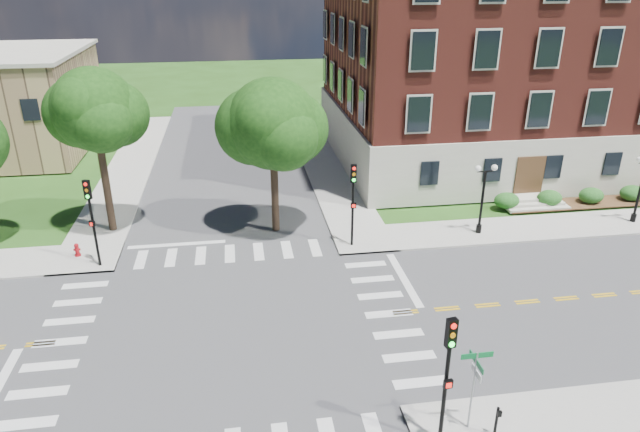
{
  "coord_description": "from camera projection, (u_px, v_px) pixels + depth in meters",
  "views": [
    {
      "loc": [
        0.71,
        -21.51,
        14.62
      ],
      "look_at": [
        4.66,
        4.4,
        3.2
      ],
      "focal_mm": 32.0,
      "sensor_mm": 36.0,
      "label": 1
    }
  ],
  "objects": [
    {
      "name": "road_ew",
      "position": [
        231.0,
        328.0,
        25.23
      ],
      "size": [
        90.0,
        12.0,
        0.01
      ],
      "primitive_type": "cube",
      "color": "#3D3D3F",
      "rests_on": "ground"
    },
    {
      "name": "shrub_row",
      "position": [
        630.0,
        202.0,
        38.75
      ],
      "size": [
        18.0,
        2.0,
        1.3
      ],
      "primitive_type": null,
      "color": "#1C4818",
      "rests_on": "ground"
    },
    {
      "name": "fire_hydrant",
      "position": [
        77.0,
        250.0,
        31.14
      ],
      "size": [
        0.35,
        0.35,
        0.75
      ],
      "color": "maroon",
      "rests_on": "ground"
    },
    {
      "name": "sidewalk_ne",
      "position": [
        443.0,
        187.0,
        41.26
      ],
      "size": [
        34.0,
        34.0,
        0.12
      ],
      "color": "#9E9B93",
      "rests_on": "ground"
    },
    {
      "name": "ground",
      "position": [
        231.0,
        328.0,
        25.23
      ],
      "size": [
        160.0,
        160.0,
        0.0
      ],
      "primitive_type": "plane",
      "color": "#244814",
      "rests_on": "ground"
    },
    {
      "name": "push_button_post",
      "position": [
        497.0,
        420.0,
        18.96
      ],
      "size": [
        0.14,
        0.21,
        1.2
      ],
      "color": "black",
      "rests_on": "ground"
    },
    {
      "name": "crosswalk_east",
      "position": [
        389.0,
        314.0,
        26.22
      ],
      "size": [
        2.2,
        10.2,
        0.02
      ],
      "primitive_type": null,
      "color": "silver",
      "rests_on": "ground"
    },
    {
      "name": "tree_c",
      "position": [
        94.0,
        110.0,
        31.56
      ],
      "size": [
        4.67,
        4.67,
        9.66
      ],
      "color": "black",
      "rests_on": "ground"
    },
    {
      "name": "traffic_signal_nw",
      "position": [
        91.0,
        212.0,
        29.05
      ],
      "size": [
        0.38,
        0.46,
        4.8
      ],
      "color": "black",
      "rests_on": "ground"
    },
    {
      "name": "street_sign_pole",
      "position": [
        475.0,
        376.0,
        18.74
      ],
      "size": [
        1.1,
        1.1,
        3.1
      ],
      "color": "gray",
      "rests_on": "ground"
    },
    {
      "name": "main_building",
      "position": [
        527.0,
        54.0,
        45.15
      ],
      "size": [
        30.6,
        22.4,
        16.5
      ],
      "color": "#B4AF9E",
      "rests_on": "ground"
    },
    {
      "name": "stop_bar_east",
      "position": [
        404.0,
        279.0,
        29.16
      ],
      "size": [
        0.4,
        5.5,
        0.0
      ],
      "primitive_type": "cube",
      "color": "silver",
      "rests_on": "ground"
    },
    {
      "name": "twin_lamp_west",
      "position": [
        483.0,
        195.0,
        33.08
      ],
      "size": [
        1.36,
        0.36,
        4.23
      ],
      "color": "black",
      "rests_on": "ground"
    },
    {
      "name": "traffic_signal_se",
      "position": [
        448.0,
        366.0,
        17.82
      ],
      "size": [
        0.35,
        0.4,
        4.8
      ],
      "color": "black",
      "rests_on": "ground"
    },
    {
      "name": "road_ns",
      "position": [
        231.0,
        327.0,
        25.23
      ],
      "size": [
        12.0,
        90.0,
        0.01
      ],
      "primitive_type": "cube",
      "color": "#3D3D3F",
      "rests_on": "ground"
    },
    {
      "name": "traffic_signal_ne",
      "position": [
        353.0,
        195.0,
        31.29
      ],
      "size": [
        0.35,
        0.4,
        4.8
      ],
      "color": "black",
      "rests_on": "ground"
    },
    {
      "name": "tree_d",
      "position": [
        273.0,
        124.0,
        31.86
      ],
      "size": [
        5.19,
        5.19,
        9.11
      ],
      "color": "black",
      "rests_on": "ground"
    }
  ]
}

